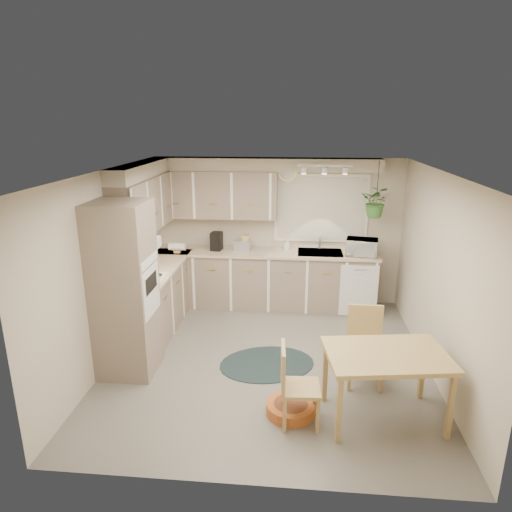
% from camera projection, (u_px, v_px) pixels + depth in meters
% --- Properties ---
extents(floor, '(4.20, 4.20, 0.00)m').
position_uv_depth(floor, '(268.00, 360.00, 5.87)').
color(floor, '#5E5B53').
rests_on(floor, ground).
extents(ceiling, '(4.20, 4.20, 0.00)m').
position_uv_depth(ceiling, '(270.00, 172.00, 5.17)').
color(ceiling, silver).
rests_on(ceiling, wall_back).
extents(wall_back, '(4.00, 0.04, 2.40)m').
position_uv_depth(wall_back, '(277.00, 231.00, 7.52)').
color(wall_back, '#B7AB97').
rests_on(wall_back, floor).
extents(wall_front, '(4.00, 0.04, 2.40)m').
position_uv_depth(wall_front, '(251.00, 359.00, 3.52)').
color(wall_front, '#B7AB97').
rests_on(wall_front, floor).
extents(wall_left, '(0.04, 4.20, 2.40)m').
position_uv_depth(wall_left, '(109.00, 267.00, 5.70)').
color(wall_left, '#B7AB97').
rests_on(wall_left, floor).
extents(wall_right, '(0.04, 4.20, 2.40)m').
position_uv_depth(wall_right, '(439.00, 277.00, 5.34)').
color(wall_right, '#B7AB97').
rests_on(wall_right, floor).
extents(base_cab_left, '(0.60, 1.85, 0.90)m').
position_uv_depth(base_cab_left, '(157.00, 298.00, 6.72)').
color(base_cab_left, gray).
rests_on(base_cab_left, floor).
extents(base_cab_back, '(3.60, 0.60, 0.90)m').
position_uv_depth(base_cab_back, '(264.00, 280.00, 7.47)').
color(base_cab_back, gray).
rests_on(base_cab_back, floor).
extents(counter_left, '(0.64, 1.89, 0.04)m').
position_uv_depth(counter_left, '(156.00, 267.00, 6.59)').
color(counter_left, '#C8AF92').
rests_on(counter_left, base_cab_left).
extents(counter_back, '(3.64, 0.64, 0.04)m').
position_uv_depth(counter_back, '(264.00, 252.00, 7.33)').
color(counter_back, '#C8AF92').
rests_on(counter_back, base_cab_back).
extents(oven_stack, '(0.65, 0.65, 2.10)m').
position_uv_depth(oven_stack, '(125.00, 290.00, 5.36)').
color(oven_stack, gray).
rests_on(oven_stack, floor).
extents(wall_oven_face, '(0.02, 0.56, 0.58)m').
position_uv_depth(wall_oven_face, '(151.00, 291.00, 5.33)').
color(wall_oven_face, silver).
rests_on(wall_oven_face, oven_stack).
extents(upper_cab_left, '(0.35, 2.00, 0.75)m').
position_uv_depth(upper_cab_left, '(145.00, 204.00, 6.46)').
color(upper_cab_left, gray).
rests_on(upper_cab_left, wall_left).
extents(upper_cab_back, '(2.00, 0.35, 0.75)m').
position_uv_depth(upper_cab_back, '(215.00, 194.00, 7.26)').
color(upper_cab_back, gray).
rests_on(upper_cab_back, wall_back).
extents(soffit_left, '(0.30, 2.00, 0.20)m').
position_uv_depth(soffit_left, '(141.00, 170.00, 6.32)').
color(soffit_left, '#B7AB97').
rests_on(soffit_left, wall_left).
extents(soffit_back, '(3.60, 0.30, 0.20)m').
position_uv_depth(soffit_back, '(265.00, 164.00, 7.08)').
color(soffit_back, '#B7AB97').
rests_on(soffit_back, wall_back).
extents(cooktop, '(0.52, 0.58, 0.02)m').
position_uv_depth(cooktop, '(144.00, 279.00, 6.03)').
color(cooktop, silver).
rests_on(cooktop, counter_left).
extents(range_hood, '(0.40, 0.60, 0.14)m').
position_uv_depth(range_hood, '(140.00, 246.00, 5.90)').
color(range_hood, silver).
rests_on(range_hood, upper_cab_left).
extents(window_blinds, '(1.40, 0.02, 1.00)m').
position_uv_depth(window_blinds, '(321.00, 208.00, 7.32)').
color(window_blinds, silver).
rests_on(window_blinds, wall_back).
extents(window_frame, '(1.50, 0.02, 1.10)m').
position_uv_depth(window_frame, '(321.00, 208.00, 7.33)').
color(window_frame, silver).
rests_on(window_frame, wall_back).
extents(sink, '(0.70, 0.48, 0.10)m').
position_uv_depth(sink, '(320.00, 255.00, 7.26)').
color(sink, '#9FA1A6').
rests_on(sink, counter_back).
extents(dishwasher_front, '(0.58, 0.02, 0.83)m').
position_uv_depth(dishwasher_front, '(359.00, 291.00, 7.05)').
color(dishwasher_front, silver).
rests_on(dishwasher_front, base_cab_back).
extents(track_light_bar, '(0.80, 0.04, 0.04)m').
position_uv_depth(track_light_bar, '(325.00, 166.00, 6.61)').
color(track_light_bar, silver).
rests_on(track_light_bar, ceiling).
extents(wall_clock, '(0.30, 0.03, 0.30)m').
position_uv_depth(wall_clock, '(287.00, 172.00, 7.20)').
color(wall_clock, '#E2C64F').
rests_on(wall_clock, wall_back).
extents(dining_table, '(1.29, 0.96, 0.75)m').
position_uv_depth(dining_table, '(384.00, 386.00, 4.63)').
color(dining_table, tan).
rests_on(dining_table, floor).
extents(chair_left, '(0.42, 0.42, 0.85)m').
position_uv_depth(chair_left, '(301.00, 386.00, 4.55)').
color(chair_left, tan).
rests_on(chair_left, floor).
extents(chair_back, '(0.44, 0.44, 0.91)m').
position_uv_depth(chair_back, '(365.00, 348.00, 5.24)').
color(chair_back, tan).
rests_on(chair_back, floor).
extents(braided_rug, '(1.41, 1.21, 0.01)m').
position_uv_depth(braided_rug, '(267.00, 364.00, 5.77)').
color(braided_rug, black).
rests_on(braided_rug, floor).
extents(pet_bed, '(0.60, 0.60, 0.12)m').
position_uv_depth(pet_bed, '(291.00, 408.00, 4.80)').
color(pet_bed, '#C55A27').
rests_on(pet_bed, floor).
extents(microwave, '(0.52, 0.34, 0.32)m').
position_uv_depth(microwave, '(362.00, 245.00, 7.05)').
color(microwave, silver).
rests_on(microwave, counter_back).
extents(soap_bottle, '(0.08, 0.18, 0.08)m').
position_uv_depth(soap_bottle, '(287.00, 247.00, 7.43)').
color(soap_bottle, silver).
rests_on(soap_bottle, counter_back).
extents(hanging_plant, '(0.57, 0.60, 0.37)m').
position_uv_depth(hanging_plant, '(376.00, 205.00, 6.85)').
color(hanging_plant, '#376E2C').
rests_on(hanging_plant, ceiling).
extents(coffee_maker, '(0.19, 0.22, 0.29)m').
position_uv_depth(coffee_maker, '(217.00, 241.00, 7.36)').
color(coffee_maker, black).
rests_on(coffee_maker, counter_back).
extents(toaster, '(0.28, 0.18, 0.16)m').
position_uv_depth(toaster, '(242.00, 245.00, 7.36)').
color(toaster, '#9FA1A6').
rests_on(toaster, counter_back).
extents(knife_block, '(0.12, 0.12, 0.25)m').
position_uv_depth(knife_block, '(246.00, 242.00, 7.37)').
color(knife_block, tan).
rests_on(knife_block, counter_back).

